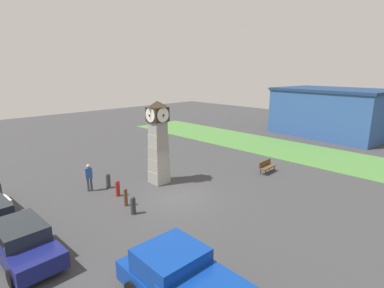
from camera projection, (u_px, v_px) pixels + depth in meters
name	position (u px, v px, depth m)	size (l,w,h in m)	color
ground_plane	(177.00, 198.00, 17.86)	(81.34, 81.34, 0.00)	#38383A
clock_tower	(158.00, 142.00, 19.64)	(1.49, 1.48, 5.51)	gray
bollard_near_tower	(133.00, 205.00, 15.73)	(0.28, 0.28, 1.01)	#333338
bollard_mid_row	(126.00, 197.00, 16.69)	(0.21, 0.21, 1.05)	brown
bollard_far_row	(118.00, 188.00, 18.00)	(0.26, 0.26, 1.00)	maroon
bollard_end_row	(108.00, 181.00, 19.22)	(0.28, 0.28, 1.00)	#333338
car_by_building	(23.00, 242.00, 11.90)	(4.31, 2.02, 1.48)	navy
pickup_truck	(190.00, 288.00, 9.12)	(5.32, 2.38, 1.85)	navy
bench	(267.00, 166.00, 22.14)	(0.61, 1.62, 0.90)	brown
pedestrian_crossing_lot	(89.00, 176.00, 18.64)	(0.36, 0.46, 1.75)	#3F3F47
warehouse_blue_far	(332.00, 112.00, 34.75)	(12.73, 9.43, 5.38)	#2D5193
grass_verge_far	(331.00, 158.00, 25.75)	(48.81, 6.90, 0.04)	#477A38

